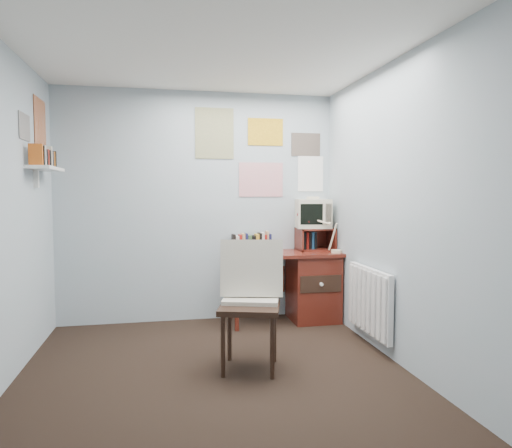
{
  "coord_description": "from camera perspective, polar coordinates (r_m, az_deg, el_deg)",
  "views": [
    {
      "loc": [
        -0.38,
        -3.27,
        1.41
      ],
      "look_at": [
        0.47,
        0.92,
        1.11
      ],
      "focal_mm": 32.0,
      "sensor_mm": 36.0,
      "label": 1
    }
  ],
  "objects": [
    {
      "name": "radiator",
      "position": [
        4.35,
        14.02,
        -9.28
      ],
      "size": [
        0.09,
        0.8,
        0.6
      ],
      "primitive_type": "cube",
      "color": "white",
      "rests_on": "right_wall"
    },
    {
      "name": "tv_riser",
      "position": [
        5.16,
        7.42,
        -1.87
      ],
      "size": [
        0.4,
        0.3,
        0.25
      ],
      "primitive_type": "cube",
      "color": "maroon",
      "rests_on": "desk"
    },
    {
      "name": "desk_lamp",
      "position": [
        4.96,
        10.04,
        -1.18
      ],
      "size": [
        0.33,
        0.29,
        0.42
      ],
      "primitive_type": "cube",
      "rotation": [
        0.0,
        0.0,
        -0.16
      ],
      "color": "red",
      "rests_on": "desk"
    },
    {
      "name": "posters_left",
      "position": [
        4.54,
        -26.13,
        11.05
      ],
      "size": [
        0.01,
        0.7,
        0.6
      ],
      "primitive_type": "cube",
      "color": "white",
      "rests_on": "left_wall"
    },
    {
      "name": "back_wall",
      "position": [
        5.03,
        -7.2,
        2.15
      ],
      "size": [
        3.0,
        0.02,
        2.5
      ],
      "primitive_type": "cube",
      "color": "#A0AAB7",
      "rests_on": "ground"
    },
    {
      "name": "posters_back",
      "position": [
        5.14,
        0.64,
        8.91
      ],
      "size": [
        1.2,
        0.01,
        0.9
      ],
      "primitive_type": "cube",
      "color": "white",
      "rests_on": "back_wall"
    },
    {
      "name": "ground",
      "position": [
        3.58,
        -4.77,
        -19.23
      ],
      "size": [
        3.5,
        3.5,
        0.0
      ],
      "primitive_type": "plane",
      "color": "black",
      "rests_on": "ground"
    },
    {
      "name": "crt_tv",
      "position": [
        5.15,
        7.11,
        1.47
      ],
      "size": [
        0.42,
        0.39,
        0.35
      ],
      "primitive_type": "cube",
      "rotation": [
        0.0,
        0.0,
        -0.14
      ],
      "color": "beige",
      "rests_on": "tv_riser"
    },
    {
      "name": "ceiling",
      "position": [
        3.46,
        -5.03,
        22.33
      ],
      "size": [
        3.0,
        3.5,
        0.02
      ],
      "primitive_type": "cube",
      "color": "white",
      "rests_on": "back_wall"
    },
    {
      "name": "desk_chair",
      "position": [
        3.67,
        -0.79,
        -10.4
      ],
      "size": [
        0.63,
        0.61,
        1.0
      ],
      "primitive_type": "cube",
      "rotation": [
        0.0,
        0.0,
        -0.28
      ],
      "color": "black",
      "rests_on": "ground"
    },
    {
      "name": "right_wall",
      "position": [
        3.77,
        18.39,
        1.36
      ],
      "size": [
        0.02,
        3.5,
        2.5
      ],
      "primitive_type": "cube",
      "color": "#A0AAB7",
      "rests_on": "ground"
    },
    {
      "name": "desk",
      "position": [
        5.09,
        6.5,
        -7.41
      ],
      "size": [
        1.2,
        0.55,
        0.76
      ],
      "color": "maroon",
      "rests_on": "ground"
    },
    {
      "name": "wall_shelf",
      "position": [
        4.49,
        -24.82,
        6.31
      ],
      "size": [
        0.2,
        0.62,
        0.24
      ],
      "primitive_type": "cube",
      "color": "white",
      "rests_on": "left_wall"
    },
    {
      "name": "book_row",
      "position": [
        5.06,
        0.39,
        -2.12
      ],
      "size": [
        0.6,
        0.14,
        0.22
      ],
      "primitive_type": "cube",
      "color": "maroon",
      "rests_on": "desk"
    }
  ]
}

